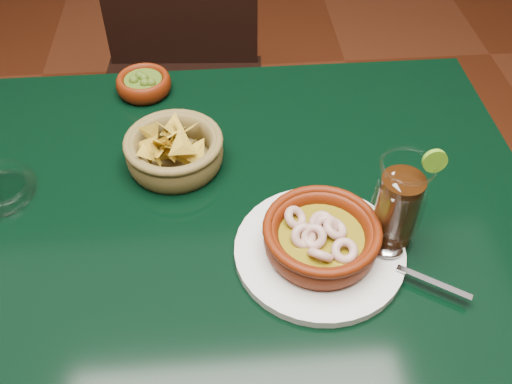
{
  "coord_description": "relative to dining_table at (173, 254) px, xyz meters",
  "views": [
    {
      "loc": [
        0.09,
        -0.61,
        1.42
      ],
      "look_at": [
        0.14,
        -0.02,
        0.81
      ],
      "focal_mm": 40.0,
      "sensor_mm": 36.0,
      "label": 1
    }
  ],
  "objects": [
    {
      "name": "dining_table",
      "position": [
        0.0,
        0.0,
        0.0
      ],
      "size": [
        1.2,
        0.8,
        0.75
      ],
      "color": "black",
      "rests_on": "ground"
    },
    {
      "name": "dining_chair",
      "position": [
        -0.01,
        0.71,
        -0.12
      ],
      "size": [
        0.47,
        0.47,
        0.96
      ],
      "color": "black",
      "rests_on": "ground"
    },
    {
      "name": "shrimp_plate",
      "position": [
        0.23,
        -0.1,
        0.13
      ],
      "size": [
        0.32,
        0.25,
        0.07
      ],
      "color": "silver",
      "rests_on": "dining_table"
    },
    {
      "name": "chip_basket",
      "position": [
        0.01,
        0.12,
        0.13
      ],
      "size": [
        0.2,
        0.2,
        0.11
      ],
      "color": "brown",
      "rests_on": "dining_table"
    },
    {
      "name": "guacamole_ramekin",
      "position": [
        -0.05,
        0.33,
        0.12
      ],
      "size": [
        0.12,
        0.12,
        0.04
      ],
      "color": "#501504",
      "rests_on": "dining_table"
    },
    {
      "name": "cola_drink",
      "position": [
        0.34,
        -0.08,
        0.17
      ],
      "size": [
        0.15,
        0.15,
        0.18
      ],
      "color": "white",
      "rests_on": "dining_table"
    }
  ]
}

